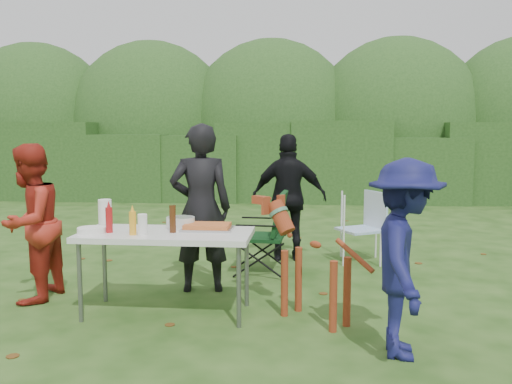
# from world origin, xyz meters

# --- Properties ---
(ground) EXTENTS (80.00, 80.00, 0.00)m
(ground) POSITION_xyz_m (0.00, 0.00, 0.00)
(ground) COLOR #1E4211
(hedge_row) EXTENTS (22.00, 1.40, 1.70)m
(hedge_row) POSITION_xyz_m (0.00, 8.00, 0.85)
(hedge_row) COLOR #23471C
(hedge_row) RESTS_ON ground
(shrub_backdrop) EXTENTS (20.00, 2.60, 3.20)m
(shrub_backdrop) POSITION_xyz_m (0.00, 9.60, 1.60)
(shrub_backdrop) COLOR #3D6628
(shrub_backdrop) RESTS_ON ground
(folding_table) EXTENTS (1.50, 0.70, 0.74)m
(folding_table) POSITION_xyz_m (-0.24, -0.01, 0.69)
(folding_table) COLOR silver
(folding_table) RESTS_ON ground
(person_cook) EXTENTS (0.68, 0.51, 1.70)m
(person_cook) POSITION_xyz_m (-0.08, 0.72, 0.85)
(person_cook) COLOR black
(person_cook) RESTS_ON ground
(person_red_jacket) EXTENTS (0.62, 0.77, 1.50)m
(person_red_jacket) POSITION_xyz_m (-1.63, 0.23, 0.75)
(person_red_jacket) COLOR #A7271A
(person_red_jacket) RESTS_ON ground
(person_black_puffy) EXTENTS (0.93, 0.40, 1.59)m
(person_black_puffy) POSITION_xyz_m (0.76, 2.14, 0.79)
(person_black_puffy) COLOR black
(person_black_puffy) RESTS_ON ground
(child) EXTENTS (0.61, 0.97, 1.43)m
(child) POSITION_xyz_m (1.69, -0.72, 0.72)
(child) COLOR #14164C
(child) RESTS_ON ground
(dog) EXTENTS (1.09, 1.01, 1.01)m
(dog) POSITION_xyz_m (1.06, -0.07, 0.51)
(dog) COLOR maroon
(dog) RESTS_ON ground
(camping_chair) EXTENTS (0.63, 0.63, 0.95)m
(camping_chair) POSITION_xyz_m (0.46, 1.46, 0.48)
(camping_chair) COLOR #0F3414
(camping_chair) RESTS_ON ground
(lawn_chair) EXTENTS (0.71, 0.71, 0.88)m
(lawn_chair) POSITION_xyz_m (1.65, 2.12, 0.44)
(lawn_chair) COLOR #518ECC
(lawn_chair) RESTS_ON ground
(food_tray) EXTENTS (0.45, 0.30, 0.02)m
(food_tray) POSITION_xyz_m (0.10, 0.12, 0.75)
(food_tray) COLOR #B7B7BA
(food_tray) RESTS_ON folding_table
(focaccia_bread) EXTENTS (0.40, 0.26, 0.04)m
(focaccia_bread) POSITION_xyz_m (0.10, 0.12, 0.78)
(focaccia_bread) COLOR #CA6730
(focaccia_bread) RESTS_ON food_tray
(mustard_bottle) EXTENTS (0.06, 0.06, 0.20)m
(mustard_bottle) POSITION_xyz_m (-0.49, -0.17, 0.84)
(mustard_bottle) COLOR #F8A826
(mustard_bottle) RESTS_ON folding_table
(ketchup_bottle) EXTENTS (0.06, 0.06, 0.22)m
(ketchup_bottle) POSITION_xyz_m (-0.73, -0.09, 0.85)
(ketchup_bottle) COLOR #A91619
(ketchup_bottle) RESTS_ON folding_table
(beer_bottle) EXTENTS (0.06, 0.06, 0.24)m
(beer_bottle) POSITION_xyz_m (-0.17, -0.04, 0.86)
(beer_bottle) COLOR #47230F
(beer_bottle) RESTS_ON folding_table
(paper_towel_roll) EXTENTS (0.12, 0.12, 0.26)m
(paper_towel_roll) POSITION_xyz_m (-0.85, 0.14, 0.87)
(paper_towel_roll) COLOR white
(paper_towel_roll) RESTS_ON folding_table
(cup_stack) EXTENTS (0.08, 0.08, 0.18)m
(cup_stack) POSITION_xyz_m (-0.40, -0.17, 0.83)
(cup_stack) COLOR white
(cup_stack) RESTS_ON folding_table
(pasta_bowl) EXTENTS (0.26, 0.26, 0.10)m
(pasta_bowl) POSITION_xyz_m (-0.16, 0.20, 0.79)
(pasta_bowl) COLOR silver
(pasta_bowl) RESTS_ON folding_table
(plate_stack) EXTENTS (0.24, 0.24, 0.05)m
(plate_stack) POSITION_xyz_m (-0.87, -0.13, 0.77)
(plate_stack) COLOR white
(plate_stack) RESTS_ON folding_table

